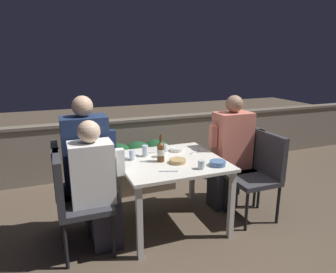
{
  "coord_description": "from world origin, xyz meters",
  "views": [
    {
      "loc": [
        -1.04,
        -2.62,
        1.7
      ],
      "look_at": [
        0.0,
        0.07,
        0.93
      ],
      "focal_mm": 32.0,
      "sensor_mm": 36.0,
      "label": 1
    }
  ],
  "objects_px": {
    "chair_left_far": "(69,182)",
    "chair_right_near": "(261,168)",
    "person_coral_top": "(229,152)",
    "person_navy_jumper": "(90,167)",
    "chair_left_near": "(72,195)",
    "beer_bottle": "(161,151)",
    "person_white_polo": "(97,186)",
    "potted_plant": "(240,150)",
    "chair_right_far": "(244,158)"
  },
  "relations": [
    {
      "from": "chair_right_near",
      "to": "potted_plant",
      "type": "distance_m",
      "value": 1.14
    },
    {
      "from": "person_white_polo",
      "to": "person_navy_jumper",
      "type": "bearing_deg",
      "value": 93.31
    },
    {
      "from": "chair_left_far",
      "to": "chair_left_near",
      "type": "bearing_deg",
      "value": -87.77
    },
    {
      "from": "person_coral_top",
      "to": "chair_left_far",
      "type": "bearing_deg",
      "value": 179.91
    },
    {
      "from": "chair_left_near",
      "to": "person_navy_jumper",
      "type": "height_order",
      "value": "person_navy_jumper"
    },
    {
      "from": "person_coral_top",
      "to": "beer_bottle",
      "type": "relative_size",
      "value": 4.73
    },
    {
      "from": "chair_left_far",
      "to": "beer_bottle",
      "type": "distance_m",
      "value": 0.91
    },
    {
      "from": "beer_bottle",
      "to": "chair_left_far",
      "type": "bearing_deg",
      "value": 169.03
    },
    {
      "from": "chair_right_near",
      "to": "beer_bottle",
      "type": "xyz_separation_m",
      "value": [
        -1.07,
        0.18,
        0.26
      ]
    },
    {
      "from": "beer_bottle",
      "to": "chair_left_near",
      "type": "bearing_deg",
      "value": -171.4
    },
    {
      "from": "beer_bottle",
      "to": "potted_plant",
      "type": "bearing_deg",
      "value": 29.71
    },
    {
      "from": "chair_left_near",
      "to": "chair_left_far",
      "type": "xyz_separation_m",
      "value": [
        -0.01,
        0.3,
        0.0
      ]
    },
    {
      "from": "person_navy_jumper",
      "to": "chair_left_near",
      "type": "bearing_deg",
      "value": -122.88
    },
    {
      "from": "chair_left_near",
      "to": "person_navy_jumper",
      "type": "distance_m",
      "value": 0.38
    },
    {
      "from": "beer_bottle",
      "to": "person_navy_jumper",
      "type": "bearing_deg",
      "value": 165.77
    },
    {
      "from": "chair_left_far",
      "to": "potted_plant",
      "type": "height_order",
      "value": "chair_left_far"
    },
    {
      "from": "person_white_polo",
      "to": "chair_left_far",
      "type": "height_order",
      "value": "person_white_polo"
    },
    {
      "from": "potted_plant",
      "to": "chair_right_far",
      "type": "bearing_deg",
      "value": -121.24
    },
    {
      "from": "chair_right_far",
      "to": "beer_bottle",
      "type": "bearing_deg",
      "value": -171.42
    },
    {
      "from": "chair_right_near",
      "to": "person_coral_top",
      "type": "height_order",
      "value": "person_coral_top"
    },
    {
      "from": "chair_left_far",
      "to": "person_coral_top",
      "type": "distance_m",
      "value": 1.75
    },
    {
      "from": "person_white_polo",
      "to": "person_coral_top",
      "type": "xyz_separation_m",
      "value": [
        1.53,
        0.29,
        0.05
      ]
    },
    {
      "from": "person_navy_jumper",
      "to": "chair_right_far",
      "type": "bearing_deg",
      "value": -0.08
    },
    {
      "from": "person_white_polo",
      "to": "chair_right_far",
      "type": "height_order",
      "value": "person_white_polo"
    },
    {
      "from": "person_white_polo",
      "to": "chair_right_far",
      "type": "bearing_deg",
      "value": 9.61
    },
    {
      "from": "person_coral_top",
      "to": "beer_bottle",
      "type": "distance_m",
      "value": 0.91
    },
    {
      "from": "chair_left_far",
      "to": "person_navy_jumper",
      "type": "bearing_deg",
      "value": -0.0
    },
    {
      "from": "chair_left_near",
      "to": "potted_plant",
      "type": "distance_m",
      "value": 2.57
    },
    {
      "from": "person_white_polo",
      "to": "beer_bottle",
      "type": "relative_size",
      "value": 4.35
    },
    {
      "from": "chair_right_far",
      "to": "person_coral_top",
      "type": "xyz_separation_m",
      "value": [
        -0.2,
        -0.0,
        0.1
      ]
    },
    {
      "from": "chair_right_near",
      "to": "chair_right_far",
      "type": "relative_size",
      "value": 1.0
    },
    {
      "from": "person_white_polo",
      "to": "chair_right_near",
      "type": "xyz_separation_m",
      "value": [
        1.71,
        -0.05,
        -0.05
      ]
    },
    {
      "from": "person_white_polo",
      "to": "chair_left_near",
      "type": "bearing_deg",
      "value": -180.0
    },
    {
      "from": "chair_left_near",
      "to": "person_navy_jumper",
      "type": "xyz_separation_m",
      "value": [
        0.19,
        0.3,
        0.13
      ]
    },
    {
      "from": "chair_right_near",
      "to": "person_coral_top",
      "type": "bearing_deg",
      "value": 118.24
    },
    {
      "from": "person_navy_jumper",
      "to": "chair_right_near",
      "type": "distance_m",
      "value": 1.77
    },
    {
      "from": "chair_left_far",
      "to": "chair_right_near",
      "type": "relative_size",
      "value": 1.0
    },
    {
      "from": "person_navy_jumper",
      "to": "chair_left_far",
      "type": "bearing_deg",
      "value": 180.0
    },
    {
      "from": "person_navy_jumper",
      "to": "person_coral_top",
      "type": "distance_m",
      "value": 1.54
    },
    {
      "from": "chair_left_near",
      "to": "chair_right_far",
      "type": "distance_m",
      "value": 1.96
    },
    {
      "from": "chair_right_far",
      "to": "person_navy_jumper",
      "type": "bearing_deg",
      "value": 179.92
    },
    {
      "from": "person_white_polo",
      "to": "chair_right_far",
      "type": "xyz_separation_m",
      "value": [
        1.73,
        0.29,
        -0.05
      ]
    },
    {
      "from": "person_white_polo",
      "to": "beer_bottle",
      "type": "xyz_separation_m",
      "value": [
        0.64,
        0.13,
        0.21
      ]
    },
    {
      "from": "person_coral_top",
      "to": "potted_plant",
      "type": "relative_size",
      "value": 1.96
    },
    {
      "from": "person_white_polo",
      "to": "chair_left_far",
      "type": "bearing_deg",
      "value": 126.61
    },
    {
      "from": "chair_right_near",
      "to": "chair_right_far",
      "type": "height_order",
      "value": "same"
    },
    {
      "from": "chair_left_far",
      "to": "beer_bottle",
      "type": "height_order",
      "value": "beer_bottle"
    },
    {
      "from": "person_navy_jumper",
      "to": "beer_bottle",
      "type": "height_order",
      "value": "person_navy_jumper"
    },
    {
      "from": "chair_right_far",
      "to": "potted_plant",
      "type": "bearing_deg",
      "value": 58.76
    },
    {
      "from": "chair_left_near",
      "to": "chair_left_far",
      "type": "height_order",
      "value": "same"
    }
  ]
}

